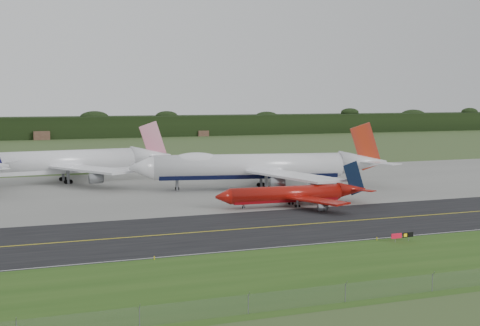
% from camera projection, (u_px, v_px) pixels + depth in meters
% --- Properties ---
extents(ground, '(600.00, 600.00, 0.00)m').
position_uv_depth(ground, '(303.00, 220.00, 128.00)').
color(ground, '#314A22').
rests_on(ground, ground).
extents(grass_verge, '(400.00, 30.00, 0.01)m').
position_uv_depth(grass_verge, '(411.00, 262.00, 95.39)').
color(grass_verge, '#284D16').
rests_on(grass_verge, ground).
extents(taxiway, '(400.00, 32.00, 0.02)m').
position_uv_depth(taxiway, '(313.00, 224.00, 124.27)').
color(taxiway, black).
rests_on(taxiway, ground).
extents(apron, '(400.00, 78.00, 0.01)m').
position_uv_depth(apron, '(218.00, 186.00, 175.52)').
color(apron, slate).
rests_on(apron, ground).
extents(taxiway_centreline, '(400.00, 0.40, 0.00)m').
position_uv_depth(taxiway_centreline, '(313.00, 224.00, 124.27)').
color(taxiway_centreline, yellow).
rests_on(taxiway_centreline, taxiway).
extents(taxiway_edge_line, '(400.00, 0.25, 0.00)m').
position_uv_depth(taxiway_edge_line, '(355.00, 240.00, 109.83)').
color(taxiway_edge_line, silver).
rests_on(taxiway_edge_line, taxiway).
extents(perimeter_fence, '(320.00, 0.10, 320.00)m').
position_uv_depth(perimeter_fence, '(472.00, 278.00, 83.17)').
color(perimeter_fence, slate).
rests_on(perimeter_fence, ground).
extents(horizon_treeline, '(700.00, 25.00, 12.00)m').
position_uv_depth(horizon_treeline, '(94.00, 128.00, 382.52)').
color(horizon_treeline, black).
rests_on(horizon_treeline, ground).
extents(jet_ba_747, '(66.89, 54.65, 16.90)m').
position_uv_depth(jet_ba_747, '(258.00, 166.00, 170.54)').
color(jet_ba_747, white).
rests_on(jet_ba_747, ground).
extents(jet_red_737, '(34.84, 28.41, 9.41)m').
position_uv_depth(jet_red_737, '(294.00, 194.00, 144.00)').
color(jet_red_737, '#99110B').
rests_on(jet_red_737, ground).
extents(jet_star_tail, '(62.50, 52.09, 16.48)m').
position_uv_depth(jet_star_tail, '(64.00, 163.00, 183.21)').
color(jet_star_tail, white).
rests_on(jet_star_tail, ground).
extents(taxiway_sign, '(4.28, 0.40, 1.43)m').
position_uv_depth(taxiway_sign, '(402.00, 235.00, 108.96)').
color(taxiway_sign, slate).
rests_on(taxiway_sign, ground).
extents(edge_marker_left, '(0.16, 0.16, 0.50)m').
position_uv_depth(edge_marker_left, '(154.00, 258.00, 97.01)').
color(edge_marker_left, yellow).
rests_on(edge_marker_left, ground).
extents(edge_marker_center, '(0.16, 0.16, 0.50)m').
position_uv_depth(edge_marker_center, '(377.00, 239.00, 110.09)').
color(edge_marker_center, yellow).
rests_on(edge_marker_center, ground).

